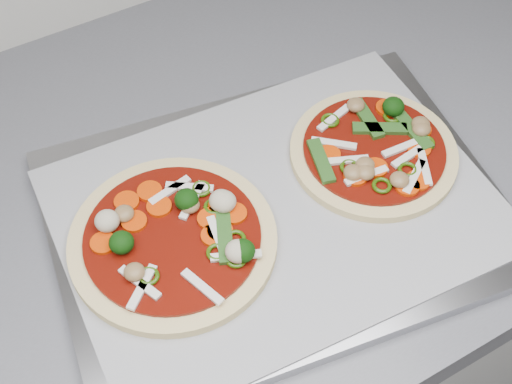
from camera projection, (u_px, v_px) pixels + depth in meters
base_cabinet at (504, 210)px, 1.31m from camera, size 3.60×0.60×0.86m
baking_tray at (276, 212)px, 0.72m from camera, size 0.49×0.39×0.01m
parchment at (276, 207)px, 0.72m from camera, size 0.45×0.34×0.00m
pizza_left at (176, 237)px, 0.68m from camera, size 0.21×0.21×0.03m
pizza_right at (376, 150)px, 0.75m from camera, size 0.19×0.19×0.03m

